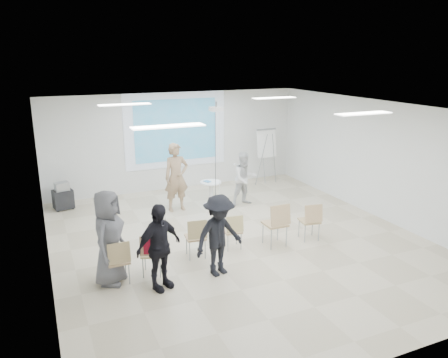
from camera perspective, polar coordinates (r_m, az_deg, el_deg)
name	(u,v)px	position (r m, az deg, el deg)	size (l,w,h in m)	color
floor	(238,242)	(10.10, 1.85, -8.26)	(8.00, 9.00, 0.10)	beige
ceiling	(239,106)	(9.27, 2.02, 9.50)	(8.00, 9.00, 0.10)	white
wall_back	(176,141)	(13.70, -6.35, 4.96)	(8.00, 0.10, 3.00)	silver
wall_left	(40,201)	(8.69, -22.96, -2.69)	(0.10, 9.00, 3.00)	silver
wall_right	(382,160)	(11.84, 19.91, 2.36)	(0.10, 9.00, 3.00)	silver
projection_halo	(176,130)	(13.58, -6.31, 6.36)	(3.20, 0.01, 2.30)	silver
projection_image	(176,130)	(13.56, -6.29, 6.35)	(2.60, 0.01, 1.90)	teal
pedestal_table	(211,192)	(12.15, -1.73, -1.72)	(0.75, 0.75, 0.73)	silver
player_left	(176,173)	(11.73, -6.25, 0.82)	(0.76, 0.52, 2.10)	tan
player_right	(245,176)	(12.16, 2.74, 0.42)	(0.81, 0.64, 1.67)	white
controller_left	(179,158)	(11.93, -5.84, 2.74)	(0.04, 0.12, 0.04)	white
controller_right	(235,164)	(12.23, 1.48, 1.93)	(0.04, 0.11, 0.04)	white
chair_far_left	(118,259)	(8.30, -13.64, -10.08)	(0.41, 0.44, 0.86)	tan
chair_left_mid	(151,251)	(8.47, -9.45, -9.31)	(0.53, 0.54, 0.86)	tan
chair_left_inner	(196,235)	(9.07, -3.64, -7.31)	(0.46, 0.48, 0.86)	tan
chair_center	(233,229)	(9.46, 1.23, -6.53)	(0.41, 0.44, 0.80)	tan
chair_right_inner	(277,221)	(9.61, 6.95, -5.50)	(0.47, 0.51, 1.01)	tan
chair_right_far	(311,219)	(10.06, 11.28, -5.10)	(0.49, 0.51, 0.89)	tan
red_jacket	(154,244)	(8.26, -9.07, -8.35)	(0.40, 0.09, 0.38)	#AD152C
laptop	(195,235)	(9.18, -3.79, -7.36)	(0.32, 0.23, 0.02)	black
audience_left	(159,241)	(7.85, -8.52, -8.02)	(1.07, 0.64, 1.84)	black
audience_mid	(219,230)	(8.27, -0.67, -6.70)	(1.17, 0.64, 1.81)	black
audience_outer	(108,232)	(8.21, -14.89, -6.72)	(0.98, 0.64, 2.00)	slate
flipchart_easel	(266,143)	(14.08, 5.56, 4.64)	(0.79, 0.59, 1.83)	gray
av_cart	(63,197)	(12.71, -20.30, -2.19)	(0.57, 0.49, 0.76)	black
ceiling_projector	(216,114)	(10.70, -1.02, 8.43)	(0.30, 0.25, 3.00)	white
fluor_panel_nw	(125,105)	(10.55, -12.85, 9.47)	(1.20, 0.30, 0.02)	white
fluor_panel_ne	(274,98)	(11.97, 6.58, 10.48)	(1.20, 0.30, 0.02)	white
fluor_panel_sw	(168,126)	(7.17, -7.31, 6.84)	(1.20, 0.30, 0.02)	white
fluor_panel_se	(363,113)	(9.13, 17.75, 8.16)	(1.20, 0.30, 0.02)	white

